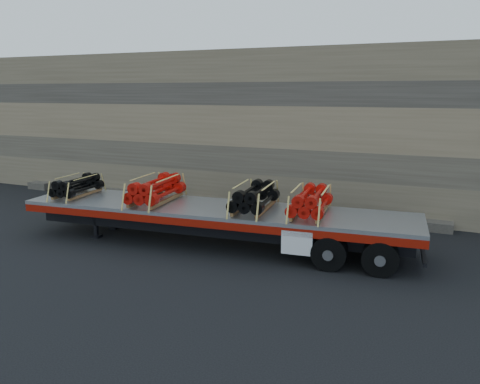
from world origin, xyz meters
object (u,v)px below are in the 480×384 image
Objects in this scene: bundle_front at (77,186)px; bundle_midfront at (156,190)px; trailer at (214,226)px; bundle_midrear at (254,198)px; bundle_rear at (310,202)px.

bundle_midfront reaches higher than bundle_front.
trailer is at bearing 0.00° from bundle_midfront.
bundle_front is 6.95m from bundle_midrear.
bundle_midfront reaches higher than bundle_midrear.
bundle_midfront reaches higher than bundle_rear.
bundle_midfront is at bearing 180.00° from bundle_midrear.
bundle_front is 8.81m from bundle_rear.
bundle_front is at bearing -180.00° from bundle_rear.
trailer is 5.58× the size of bundle_midfront.
bundle_midfront is (-2.19, -0.19, 1.11)m from trailer.
bundle_midfront is 3.64m from bundle_midrear.
bundle_front is at bearing 180.00° from bundle_midrear.
bundle_midrear reaches higher than trailer.
trailer is 3.47m from bundle_rear.
trailer is at bearing 180.00° from bundle_midrear.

